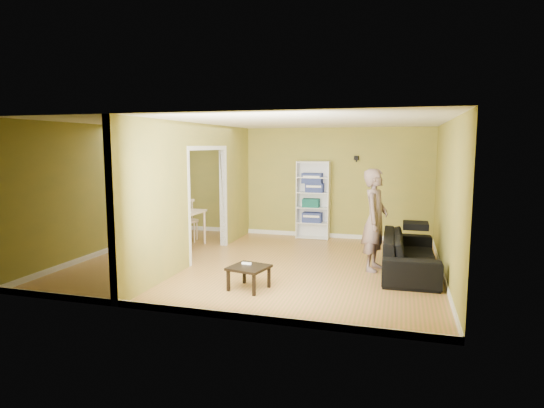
{
  "coord_description": "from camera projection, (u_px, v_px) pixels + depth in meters",
  "views": [
    {
      "loc": [
        2.52,
        -7.91,
        2.2
      ],
      "look_at": [
        0.2,
        0.2,
        1.1
      ],
      "focal_mm": 30.0,
      "sensor_mm": 36.0,
      "label": 1
    }
  ],
  "objects": [
    {
      "name": "paper_box_teal",
      "position": [
        311.0,
        203.0,
        10.7
      ],
      "size": [
        0.39,
        0.25,
        0.2
      ],
      "primitive_type": "cube",
      "color": "#1A7C79",
      "rests_on": "bookshelf"
    },
    {
      "name": "wall_speaker",
      "position": [
        356.0,
        158.0,
        10.42
      ],
      "size": [
        0.1,
        0.1,
        0.1
      ],
      "primitive_type": "cube",
      "color": "black",
      "rests_on": "room_shell"
    },
    {
      "name": "chair_left",
      "position": [
        142.0,
        221.0,
        10.19
      ],
      "size": [
        0.48,
        0.48,
        1.02
      ],
      "primitive_type": null,
      "rotation": [
        0.0,
        0.0,
        -1.53
      ],
      "color": "tan",
      "rests_on": "ground"
    },
    {
      "name": "partition",
      "position": [
        199.0,
        192.0,
        8.67
      ],
      "size": [
        0.22,
        5.5,
        2.6
      ],
      "primitive_type": null,
      "color": "olive",
      "rests_on": "ground"
    },
    {
      "name": "sofa",
      "position": [
        410.0,
        247.0,
        7.86
      ],
      "size": [
        2.31,
        1.03,
        0.87
      ],
      "primitive_type": "imported",
      "rotation": [
        0.0,
        0.0,
        1.59
      ],
      "color": "#2D2D2F",
      "rests_on": "ground"
    },
    {
      "name": "paper_box_navy_b",
      "position": [
        315.0,
        188.0,
        10.64
      ],
      "size": [
        0.41,
        0.27,
        0.21
      ],
      "primitive_type": "cube",
      "color": "navy",
      "rests_on": "bookshelf"
    },
    {
      "name": "paper_box_navy_c",
      "position": [
        312.0,
        177.0,
        10.62
      ],
      "size": [
        0.46,
        0.3,
        0.24
      ],
      "primitive_type": "cube",
      "color": "navy",
      "rests_on": "bookshelf"
    },
    {
      "name": "room_shell",
      "position": [
        259.0,
        194.0,
        8.34
      ],
      "size": [
        6.5,
        6.5,
        6.5
      ],
      "color": "#B97443",
      "rests_on": "ground"
    },
    {
      "name": "paper_box_navy_a",
      "position": [
        312.0,
        217.0,
        10.74
      ],
      "size": [
        0.45,
        0.29,
        0.23
      ],
      "primitive_type": "cube",
      "color": "#15214E",
      "rests_on": "bookshelf"
    },
    {
      "name": "chair_near",
      "position": [
        158.0,
        227.0,
        9.34
      ],
      "size": [
        0.51,
        0.51,
        1.03
      ],
      "primitive_type": null,
      "rotation": [
        0.0,
        0.0,
        -0.08
      ],
      "color": "#D3AF88",
      "rests_on": "ground"
    },
    {
      "name": "chair_far",
      "position": [
        189.0,
        220.0,
        10.41
      ],
      "size": [
        0.56,
        0.56,
        1.0
      ],
      "primitive_type": null,
      "rotation": [
        0.0,
        0.0,
        3.4
      ],
      "color": "#D4B37E",
      "rests_on": "ground"
    },
    {
      "name": "person",
      "position": [
        375.0,
        211.0,
        7.92
      ],
      "size": [
        0.85,
        0.72,
        2.1
      ],
      "primitive_type": "imported",
      "rotation": [
        0.0,
        0.0,
        1.4
      ],
      "color": "slate",
      "rests_on": "ground"
    },
    {
      "name": "dining_table",
      "position": [
        173.0,
        214.0,
        9.91
      ],
      "size": [
        1.24,
        0.83,
        0.78
      ],
      "rotation": [
        0.0,
        0.0,
        -0.03
      ],
      "color": "beige",
      "rests_on": "ground"
    },
    {
      "name": "bookshelf",
      "position": [
        314.0,
        200.0,
        10.73
      ],
      "size": [
        0.77,
        0.34,
        1.82
      ],
      "color": "white",
      "rests_on": "ground"
    },
    {
      "name": "coffee_table",
      "position": [
        249.0,
        270.0,
        6.93
      ],
      "size": [
        0.54,
        0.54,
        0.36
      ],
      "rotation": [
        0.0,
        0.0,
        -0.22
      ],
      "color": "black",
      "rests_on": "ground"
    },
    {
      "name": "game_controller",
      "position": [
        247.0,
        263.0,
        7.03
      ],
      "size": [
        0.15,
        0.04,
        0.03
      ],
      "primitive_type": "cube",
      "color": "white",
      "rests_on": "coffee_table"
    }
  ]
}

